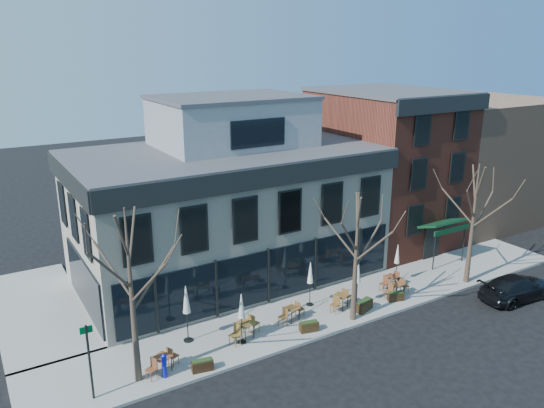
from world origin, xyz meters
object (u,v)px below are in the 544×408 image
call_box (164,365)px  umbrella_0 (186,303)px  parked_sedan (517,287)px  cafe_set_0 (162,362)px

call_box → umbrella_0: umbrella_0 is taller
parked_sedan → cafe_set_0: size_ratio=2.72×
parked_sedan → cafe_set_0: parked_sedan is taller
call_box → umbrella_0: (2.05, 2.29, 1.46)m
parked_sedan → cafe_set_0: 20.54m
cafe_set_0 → call_box: bearing=-98.7°
call_box → cafe_set_0: size_ratio=0.66×
call_box → umbrella_0: 3.40m
parked_sedan → cafe_set_0: (-20.22, 3.57, -0.08)m
cafe_set_0 → umbrella_0: umbrella_0 is taller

